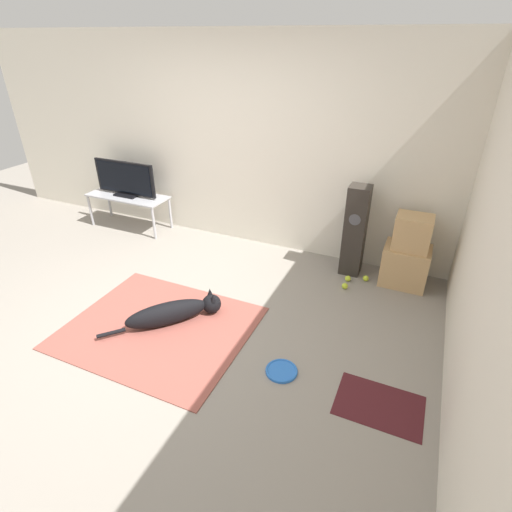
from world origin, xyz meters
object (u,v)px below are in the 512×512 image
at_px(tennis_ball_by_boxes, 345,286).
at_px(tennis_ball_near_speaker, 366,278).
at_px(dog, 175,312).
at_px(floor_speaker, 355,231).
at_px(tv, 125,179).
at_px(tv_stand, 128,199).
at_px(cardboard_box_lower, 405,265).
at_px(cardboard_box_upper, 413,233).
at_px(frisbee, 282,371).
at_px(tennis_ball_loose_on_carpet, 348,279).

height_order(tennis_ball_by_boxes, tennis_ball_near_speaker, same).
distance_m(dog, tennis_ball_by_boxes, 1.87).
relative_size(floor_speaker, tv, 1.10).
relative_size(tv_stand, tv, 1.22).
bearing_deg(floor_speaker, cardboard_box_lower, -0.81).
relative_size(dog, cardboard_box_upper, 2.45).
bearing_deg(tv, tv_stand, -90.00).
xyz_separation_m(tv_stand, tennis_ball_near_speaker, (3.41, -0.11, -0.39)).
bearing_deg(floor_speaker, cardboard_box_upper, -2.20).
distance_m(frisbee, tennis_ball_near_speaker, 1.75).
height_order(floor_speaker, tv_stand, floor_speaker).
bearing_deg(tennis_ball_near_speaker, dog, -135.82).
relative_size(dog, tv, 0.96).
height_order(cardboard_box_lower, tennis_ball_by_boxes, cardboard_box_lower).
bearing_deg(tennis_ball_loose_on_carpet, tennis_ball_by_boxes, -89.10).
xyz_separation_m(tv, tennis_ball_by_boxes, (3.23, -0.36, -0.68)).
bearing_deg(frisbee, cardboard_box_lower, 67.69).
bearing_deg(tv_stand, tv, 90.00).
xyz_separation_m(dog, tennis_ball_near_speaker, (1.56, 1.52, -0.09)).
bearing_deg(floor_speaker, tennis_ball_by_boxes, -85.72).
relative_size(dog, tennis_ball_loose_on_carpet, 13.96).
distance_m(cardboard_box_upper, tennis_ball_loose_on_carpet, 0.86).
relative_size(tv_stand, tennis_ball_loose_on_carpet, 17.85).
xyz_separation_m(tennis_ball_near_speaker, tennis_ball_loose_on_carpet, (-0.18, -0.09, 0.00)).
xyz_separation_m(dog, floor_speaker, (1.35, 1.65, 0.41)).
height_order(dog, floor_speaker, floor_speaker).
distance_m(cardboard_box_lower, tennis_ball_by_boxes, 0.71).
xyz_separation_m(tv_stand, tv, (-0.00, 0.00, 0.29)).
bearing_deg(tennis_ball_by_boxes, cardboard_box_lower, 34.34).
distance_m(cardboard_box_upper, tv_stand, 3.81).
distance_m(floor_speaker, tv_stand, 3.20).
bearing_deg(tv_stand, tennis_ball_by_boxes, -6.40).
bearing_deg(cardboard_box_upper, tennis_ball_near_speaker, -163.73).
xyz_separation_m(dog, tv_stand, (-1.85, 1.62, 0.30)).
bearing_deg(cardboard_box_upper, frisbee, -112.71).
xyz_separation_m(tennis_ball_by_boxes, tennis_ball_near_speaker, (0.18, 0.26, 0.00)).
bearing_deg(floor_speaker, frisbee, -95.09).
bearing_deg(tennis_ball_near_speaker, tv, 178.17).
bearing_deg(dog, tennis_ball_by_boxes, 42.45).
height_order(cardboard_box_upper, tennis_ball_by_boxes, cardboard_box_upper).
bearing_deg(cardboard_box_lower, frisbee, -112.31).
bearing_deg(cardboard_box_lower, tennis_ball_near_speaker, -161.36).
distance_m(cardboard_box_lower, tv, 3.82).
distance_m(cardboard_box_lower, tennis_ball_loose_on_carpet, 0.63).
xyz_separation_m(frisbee, cardboard_box_lower, (0.76, 1.84, 0.21)).
bearing_deg(tennis_ball_by_boxes, floor_speaker, 94.28).
xyz_separation_m(tennis_ball_by_boxes, tennis_ball_loose_on_carpet, (-0.00, 0.17, 0.00)).
distance_m(frisbee, tennis_ball_by_boxes, 1.47).
bearing_deg(tennis_ball_near_speaker, cardboard_box_lower, 18.64).
bearing_deg(frisbee, tennis_ball_by_boxes, 82.41).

